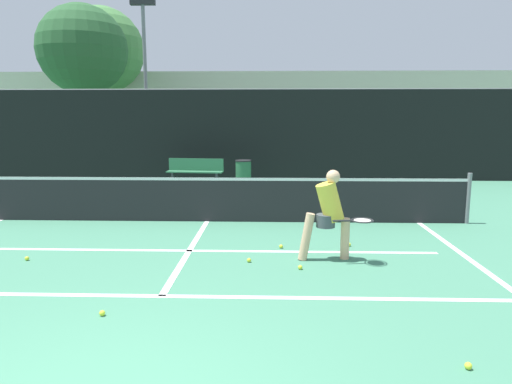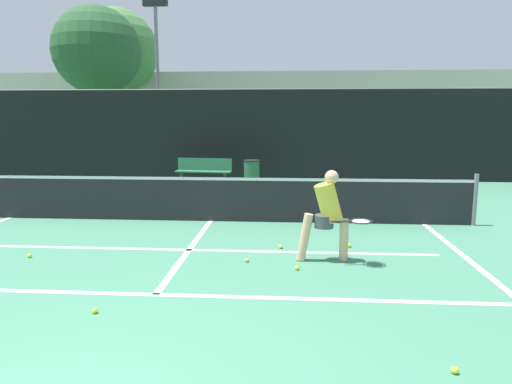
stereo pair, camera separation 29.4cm
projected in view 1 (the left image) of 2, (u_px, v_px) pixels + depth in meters
court_baseline_near at (162, 296)px, 5.73m from camera, size 11.00×0.10×0.01m
court_service_line at (189, 251)px, 7.66m from camera, size 8.25×0.10×0.01m
court_center_mark at (190, 249)px, 7.76m from camera, size 0.10×4.13×0.01m
court_sideline_right at (458, 251)px, 7.62m from camera, size 0.10×5.13×0.01m
net at (207, 198)px, 9.71m from camera, size 11.09×0.09×1.07m
fence_back at (232, 135)px, 15.97m from camera, size 24.00×0.06×3.17m
player_practicing at (329, 212)px, 7.08m from camera, size 1.16×0.53×1.43m
tennis_ball_scattered_0 at (249, 260)px, 7.06m from camera, size 0.07×0.07×0.07m
tennis_ball_scattered_1 at (102, 313)px, 5.16m from camera, size 0.07×0.07×0.07m
tennis_ball_scattered_2 at (468, 366)px, 4.07m from camera, size 0.07×0.07×0.07m
tennis_ball_scattered_3 at (349, 244)px, 7.92m from camera, size 0.07×0.07×0.07m
tennis_ball_scattered_4 at (281, 246)px, 7.80m from camera, size 0.07×0.07×0.07m
tennis_ball_scattered_5 at (300, 267)px, 6.72m from camera, size 0.07×0.07×0.07m
tennis_ball_scattered_6 at (27, 258)px, 7.14m from camera, size 0.07×0.07×0.07m
courtside_bench at (195, 170)px, 14.92m from camera, size 1.87×0.56×0.86m
trash_bin at (243, 172)px, 14.97m from camera, size 0.53×0.53×0.81m
parked_car at (148, 156)px, 18.55m from camera, size 1.82×4.36×1.52m
floodlight_mast at (145, 58)px, 20.39m from camera, size 1.10×0.24×7.41m
tree_west at (102, 50)px, 24.98m from camera, size 4.61×4.61×8.11m
tree_mid at (83, 50)px, 22.25m from camera, size 4.32×4.32×7.60m
building_far at (249, 113)px, 27.87m from camera, size 36.00×2.40×4.80m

